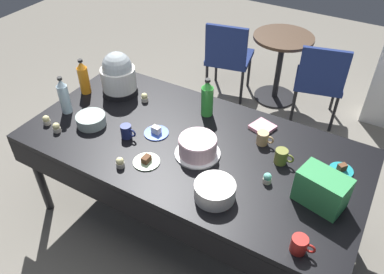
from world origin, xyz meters
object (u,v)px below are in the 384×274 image
Objects in this scene: slow_cooker at (118,75)px; cupcake_cocoa at (267,178)px; dessert_plate_teal at (341,169)px; coffee_mug_navy at (127,131)px; coffee_mug_red at (300,245)px; ceramic_snack_bowl at (215,191)px; maroon_chair_right at (320,79)px; coffee_mug_tan at (263,138)px; dessert_plate_cobalt at (156,132)px; glass_salad_bowl at (91,120)px; cupcake_vanilla at (145,97)px; cupcake_mint at (56,128)px; soda_bottle_orange_juice at (84,78)px; soda_bottle_water at (64,96)px; round_cafe_table at (281,56)px; soda_carton at (322,189)px; potluck_table at (192,150)px; dessert_plate_sage at (146,161)px; frosted_layer_cake at (198,147)px; soda_bottle_lime_soda at (207,98)px; maroon_chair_left at (228,55)px; coffee_mug_olive at (282,157)px; cupcake_lemon at (120,162)px; cupcake_berry at (46,120)px.

slow_cooker is 4.93× the size of cupcake_cocoa.
dessert_plate_teal is 1.26× the size of coffee_mug_navy.
coffee_mug_navy reaches higher than coffee_mug_red.
maroon_chair_right is at bearing 87.74° from ceramic_snack_bowl.
dessert_plate_cobalt is at bearing -158.41° from coffee_mug_tan.
cupcake_vanilla is (0.15, 0.41, -0.00)m from glass_salad_bowl.
maroon_chair_right reaches higher than glass_salad_bowl.
cupcake_mint is 2.40m from maroon_chair_right.
cupcake_mint is at bearing -96.52° from slow_cooker.
cupcake_cocoa reaches higher than dessert_plate_cobalt.
soda_bottle_water is at bearing -77.45° from soda_bottle_orange_juice.
cupcake_mint is at bearing -179.50° from ceramic_snack_bowl.
coffee_mug_navy is 0.16× the size of round_cafe_table.
cupcake_mint is 0.26× the size of soda_carton.
dessert_plate_sage is at bearing -116.69° from potluck_table.
slow_cooker is (-0.86, 0.32, 0.09)m from frosted_layer_cake.
frosted_layer_cake is 0.44m from soda_bottle_lime_soda.
maroon_chair_left is (-1.38, 2.11, -0.30)m from coffee_mug_red.
coffee_mug_olive is at bearing 11.32° from potluck_table.
maroon_chair_left is at bearing 121.58° from cupcake_cocoa.
soda_carton is 2.20m from round_cafe_table.
potluck_table is 18.48× the size of coffee_mug_olive.
soda_carton is 0.31× the size of maroon_chair_right.
glass_salad_bowl is 0.44m from cupcake_vanilla.
cupcake_lemon is 2.11m from maroon_chair_left.
dessert_plate_cobalt is at bearing -11.36° from soda_bottle_orange_juice.
soda_carton is at bearing 3.15° from glass_salad_bowl.
coffee_mug_olive is 0.14× the size of maroon_chair_right.
soda_bottle_water is 0.33× the size of maroon_chair_left.
soda_carton reaches higher than cupcake_lemon.
soda_bottle_orange_juice is 0.99× the size of soda_bottle_water.
dessert_plate_teal is at bearing 18.17° from cupcake_mint.
soda_carton is (0.99, 0.21, 0.09)m from dessert_plate_sage.
cupcake_mint is 0.56× the size of coffee_mug_red.
coffee_mug_tan is 0.96× the size of coffee_mug_olive.
maroon_chair_left is at bearing 99.35° from dessert_plate_cobalt.
dessert_plate_sage is at bearing -25.80° from soda_bottle_orange_juice.
maroon_chair_right reaches higher than coffee_mug_olive.
potluck_table is 0.84m from slow_cooker.
coffee_mug_tan is at bearing 25.75° from coffee_mug_navy.
maroon_chair_left is at bearing -155.25° from round_cafe_table.
coffee_mug_navy is (-0.25, 0.14, 0.04)m from dessert_plate_sage.
slow_cooker reaches higher than maroon_chair_right.
soda_bottle_lime_soda reaches higher than glass_salad_bowl.
dessert_plate_sage is 2.45× the size of cupcake_berry.
ceramic_snack_bowl is at bearing -4.75° from dessert_plate_sage.
soda_bottle_water is 2.32× the size of coffee_mug_red.
soda_bottle_orange_juice reaches higher than potluck_table.
dessert_plate_cobalt is 1.17m from coffee_mug_red.
coffee_mug_olive is (0.71, 0.41, 0.04)m from dessert_plate_sage.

